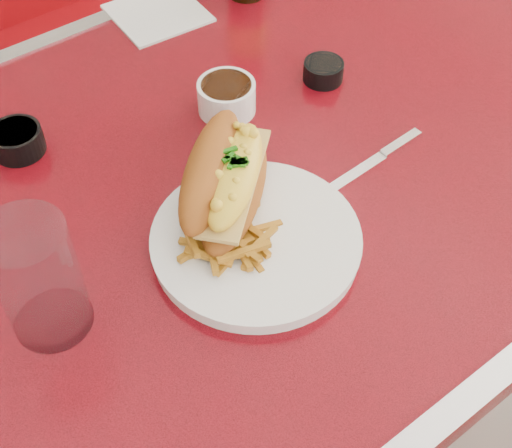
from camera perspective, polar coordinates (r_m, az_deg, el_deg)
ground at (r=1.57m, az=0.23°, el=-15.13°), size 8.00×8.00×0.00m
diner_table at (r=1.05m, az=0.33°, el=-0.76°), size 1.23×0.83×0.77m
booth_bench_far at (r=1.80m, az=-15.79°, el=8.51°), size 1.20×0.51×0.90m
dinner_plate at (r=0.82m, az=0.00°, el=-1.37°), size 0.30×0.30×0.02m
mac_hoagie at (r=0.83m, az=-2.45°, el=3.67°), size 0.22×0.21×0.09m
fries_pile at (r=0.80m, az=-2.41°, el=-1.34°), size 0.10×0.09×0.03m
fork at (r=0.86m, az=0.88°, el=2.17°), size 0.07×0.15×0.00m
gravy_ramekin at (r=0.99m, az=-2.37°, el=10.17°), size 0.08×0.08×0.04m
sauce_cup_left at (r=0.98m, az=-18.58°, el=6.42°), size 0.09×0.09×0.03m
sauce_cup_right at (r=1.05m, az=5.41°, el=12.15°), size 0.07×0.07×0.03m
water_tumbler at (r=0.74m, az=-16.97°, el=-4.29°), size 0.10×0.10×0.15m
knife at (r=0.94m, az=9.77°, el=5.24°), size 0.19×0.02×0.01m
paper_napkin at (r=1.20m, az=-7.86°, el=16.37°), size 0.15×0.15×0.00m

